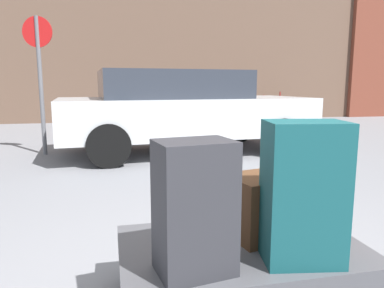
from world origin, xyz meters
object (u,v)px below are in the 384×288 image
at_px(luggage_cart, 241,256).
at_px(duffel_bag_brown_front_left, 278,203).
at_px(suitcase_charcoal_center, 195,208).
at_px(suitcase_teal_rear_right, 303,193).
at_px(no_parking_sign, 40,70).
at_px(parked_car, 183,109).
at_px(bollard_kerb_mid, 277,113).
at_px(bicycle_leaning, 268,110).
at_px(bollard_kerb_near, 230,114).

distance_m(luggage_cart, duffel_bag_brown_front_left, 0.37).
distance_m(suitcase_charcoal_center, suitcase_teal_rear_right, 0.53).
bearing_deg(no_parking_sign, parked_car, -7.39).
distance_m(parked_car, bollard_kerb_mid, 4.98).
bearing_deg(parked_car, suitcase_teal_rear_right, -94.35).
relative_size(bicycle_leaning, bollard_kerb_mid, 2.40).
bearing_deg(suitcase_teal_rear_right, suitcase_charcoal_center, -171.16).
distance_m(duffel_bag_brown_front_left, no_parking_sign, 5.20).
height_order(bollard_kerb_near, no_parking_sign, no_parking_sign).
height_order(duffel_bag_brown_front_left, bollard_kerb_mid, bollard_kerb_mid).
relative_size(suitcase_charcoal_center, parked_car, 0.14).
height_order(parked_car, bollard_kerb_mid, parked_car).
xyz_separation_m(suitcase_charcoal_center, suitcase_teal_rear_right, (0.52, -0.01, 0.04)).
relative_size(duffel_bag_brown_front_left, bollard_kerb_mid, 0.80).
xyz_separation_m(suitcase_charcoal_center, no_parking_sign, (-1.48, 5.02, 0.78)).
bearing_deg(no_parking_sign, suitcase_charcoal_center, -73.59).
bearing_deg(luggage_cart, suitcase_charcoal_center, -144.25).
relative_size(bollard_kerb_near, bollard_kerb_mid, 1.00).
distance_m(parked_car, bicycle_leaning, 6.31).
height_order(luggage_cart, bicycle_leaning, bicycle_leaning).
height_order(suitcase_teal_rear_right, no_parking_sign, no_parking_sign).
distance_m(duffel_bag_brown_front_left, parked_car, 4.40).
distance_m(suitcase_teal_rear_right, bollard_kerb_mid, 9.10).
relative_size(duffel_bag_brown_front_left, no_parking_sign, 0.25).
bearing_deg(bicycle_leaning, no_parking_sign, -143.41).
bearing_deg(no_parking_sign, bollard_kerb_mid, 28.70).
bearing_deg(bicycle_leaning, suitcase_charcoal_center, -116.30).
height_order(suitcase_charcoal_center, parked_car, parked_car).
bearing_deg(duffel_bag_brown_front_left, bicycle_leaning, 53.56).
xyz_separation_m(luggage_cart, no_parking_sign, (-1.79, 4.80, 1.15)).
bearing_deg(no_parking_sign, bollard_kerb_near, 35.87).
bearing_deg(luggage_cart, no_parking_sign, 110.43).
distance_m(suitcase_charcoal_center, no_parking_sign, 5.29).
distance_m(suitcase_teal_rear_right, parked_car, 4.73).
bearing_deg(luggage_cart, bicycle_leaning, 64.68).
xyz_separation_m(parked_car, bollard_kerb_mid, (3.50, 3.52, -0.40)).
distance_m(suitcase_teal_rear_right, bicycle_leaning, 10.57).
xyz_separation_m(luggage_cart, parked_car, (0.58, 4.49, 0.49)).
distance_m(luggage_cart, bollard_kerb_mid, 8.98).
xyz_separation_m(parked_car, bicycle_leaning, (3.89, 4.95, -0.39)).
distance_m(duffel_bag_brown_front_left, bollard_kerb_mid, 8.77).
relative_size(suitcase_charcoal_center, bicycle_leaning, 0.35).
height_order(suitcase_charcoal_center, bollard_kerb_mid, suitcase_charcoal_center).
bearing_deg(parked_car, bicycle_leaning, 51.82).
bearing_deg(suitcase_teal_rear_right, parked_car, 95.37).
bearing_deg(suitcase_charcoal_center, bollard_kerb_near, 61.31).
relative_size(suitcase_charcoal_center, bollard_kerb_mid, 0.83).
bearing_deg(bicycle_leaning, bollard_kerb_mid, -105.28).
bearing_deg(duffel_bag_brown_front_left, bollard_kerb_mid, 52.04).
bearing_deg(suitcase_charcoal_center, bicycle_leaning, 54.79).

